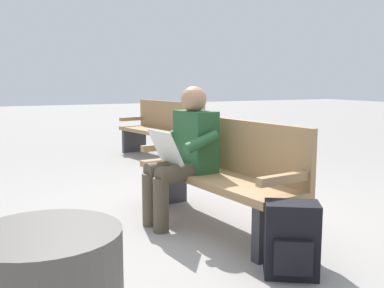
{
  "coord_description": "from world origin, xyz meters",
  "views": [
    {
      "loc": [
        -3.17,
        1.74,
        1.22
      ],
      "look_at": [
        0.09,
        0.15,
        0.7
      ],
      "focal_mm": 41.13,
      "sensor_mm": 36.0,
      "label": 1
    }
  ],
  "objects_px": {
    "bench_near": "(220,172)",
    "person_seated": "(185,151)",
    "backpack": "(292,241)",
    "bench_far": "(162,129)"
  },
  "relations": [
    {
      "from": "bench_near",
      "to": "person_seated",
      "type": "distance_m",
      "value": 0.34
    },
    {
      "from": "bench_near",
      "to": "person_seated",
      "type": "xyz_separation_m",
      "value": [
        0.16,
        0.25,
        0.17
      ]
    },
    {
      "from": "bench_near",
      "to": "backpack",
      "type": "relative_size",
      "value": 3.87
    },
    {
      "from": "bench_near",
      "to": "backpack",
      "type": "bearing_deg",
      "value": 168.13
    },
    {
      "from": "person_seated",
      "to": "backpack",
      "type": "xyz_separation_m",
      "value": [
        -1.25,
        -0.15,
        -0.39
      ]
    },
    {
      "from": "bench_near",
      "to": "bench_far",
      "type": "xyz_separation_m",
      "value": [
        3.3,
        -0.82,
        0.0
      ]
    },
    {
      "from": "backpack",
      "to": "person_seated",
      "type": "bearing_deg",
      "value": 6.94
    },
    {
      "from": "bench_near",
      "to": "bench_far",
      "type": "height_order",
      "value": "same"
    },
    {
      "from": "backpack",
      "to": "bench_far",
      "type": "distance_m",
      "value": 4.5
    },
    {
      "from": "bench_far",
      "to": "backpack",
      "type": "bearing_deg",
      "value": 157.73
    }
  ]
}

